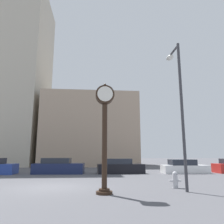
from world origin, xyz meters
name	(u,v)px	position (x,y,z in m)	size (l,w,h in m)	color
ground_plane	(51,187)	(0.00, 0.00, 0.00)	(200.00, 200.00, 0.00)	#515156
building_tall_tower	(7,77)	(-12.36, 24.00, 14.37)	(12.47, 12.00, 28.74)	#BCB29E
building_storefront_row	(90,132)	(1.66, 24.00, 5.36)	(14.03, 12.00, 10.71)	tan
street_clock	(105,124)	(2.60, -2.25, 2.96)	(0.85, 0.70, 4.87)	black
car_navy	(58,167)	(-0.91, 8.27, 0.58)	(4.47, 1.99, 1.36)	#19234C
car_black	(120,167)	(4.56, 8.13, 0.55)	(4.17, 1.85, 1.29)	black
car_white	(184,167)	(10.41, 7.93, 0.51)	(4.11, 2.02, 1.22)	silver
fire_hydrant_near	(175,180)	(6.22, -0.85, 0.41)	(0.60, 0.26, 0.81)	#B7B7BC
street_lamp_right	(178,93)	(6.31, -1.69, 4.69)	(0.36, 1.57, 7.18)	#38383D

